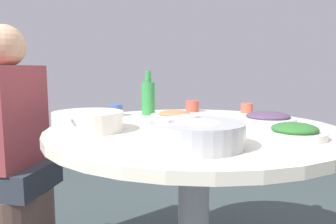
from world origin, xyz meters
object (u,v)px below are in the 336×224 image
at_px(dish_tofu_braise, 174,116).
at_px(tea_cup_side, 247,108).
at_px(green_bottle, 148,97).
at_px(rice_bowl, 197,134).
at_px(tea_cup_far, 192,106).
at_px(dish_eggplant, 268,118).
at_px(tea_cup_near, 116,110).
at_px(diner_left, 9,123).
at_px(round_dining_table, 194,157).
at_px(dish_greens, 295,132).
at_px(soup_bowl, 88,122).

xyz_separation_m(dish_tofu_braise, tea_cup_side, (0.12, 0.45, 0.01)).
bearing_deg(green_bottle, rice_bowl, -30.10).
relative_size(green_bottle, tea_cup_far, 3.13).
bearing_deg(dish_eggplant, green_bottle, -162.18).
bearing_deg(tea_cup_far, tea_cup_near, -112.08).
bearing_deg(diner_left, tea_cup_far, 65.66).
relative_size(dish_eggplant, diner_left, 0.32).
xyz_separation_m(tea_cup_near, tea_cup_side, (0.40, 0.58, -0.00)).
distance_m(rice_bowl, tea_cup_side, 0.86).
xyz_separation_m(round_dining_table, tea_cup_near, (-0.49, -0.03, 0.15)).
bearing_deg(tea_cup_near, tea_cup_side, 55.10).
height_order(tea_cup_far, diner_left, diner_left).
bearing_deg(round_dining_table, dish_greens, 11.15).
height_order(round_dining_table, tea_cup_far, tea_cup_far).
relative_size(rice_bowl, soup_bowl, 1.08).
bearing_deg(diner_left, dish_greens, 26.79).
bearing_deg(diner_left, soup_bowl, 15.06).
bearing_deg(green_bottle, dish_tofu_braise, -5.57).
bearing_deg(tea_cup_side, round_dining_table, -80.75).
bearing_deg(round_dining_table, tea_cup_far, 131.74).
relative_size(soup_bowl, dish_tofu_braise, 1.18).
height_order(rice_bowl, tea_cup_far, rice_bowl).
bearing_deg(dish_eggplant, rice_bowl, -83.59).
height_order(round_dining_table, tea_cup_near, tea_cup_near).
bearing_deg(round_dining_table, tea_cup_side, 99.25).
xyz_separation_m(round_dining_table, rice_bowl, (0.23, -0.26, 0.17)).
bearing_deg(green_bottle, tea_cup_side, 53.11).
distance_m(round_dining_table, green_bottle, 0.48).
distance_m(round_dining_table, dish_tofu_braise, 0.27).
bearing_deg(tea_cup_far, dish_greens, -22.27).
bearing_deg(soup_bowl, tea_cup_far, 97.23).
distance_m(dish_tofu_braise, dish_eggplant, 0.42).
distance_m(tea_cup_far, tea_cup_side, 0.30).
height_order(green_bottle, diner_left, diner_left).
height_order(dish_eggplant, dish_greens, dish_greens).
relative_size(round_dining_table, rice_bowl, 4.09).
distance_m(green_bottle, tea_cup_near, 0.18).
relative_size(round_dining_table, tea_cup_side, 18.40).
bearing_deg(tea_cup_near, round_dining_table, 4.04).
bearing_deg(soup_bowl, tea_cup_side, 80.55).
relative_size(soup_bowl, tea_cup_side, 4.18).
distance_m(soup_bowl, green_bottle, 0.50).
xyz_separation_m(green_bottle, diner_left, (-0.30, -0.59, -0.10)).
relative_size(round_dining_table, dish_eggplant, 4.92).
bearing_deg(rice_bowl, soup_bowl, -168.69).
height_order(dish_eggplant, green_bottle, green_bottle).
bearing_deg(rice_bowl, green_bottle, 149.90).
height_order(dish_tofu_braise, dish_eggplant, dish_eggplant).
bearing_deg(tea_cup_side, rice_bowl, -68.36).
relative_size(rice_bowl, green_bottle, 1.28).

